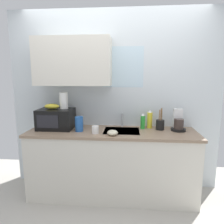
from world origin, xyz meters
name	(u,v)px	position (x,y,z in m)	size (l,w,h in m)	color
kitchen_wall_assembly	(106,93)	(-0.11, 0.31, 1.37)	(2.96, 0.42, 2.50)	silver
counter_unit	(112,163)	(0.00, 0.00, 0.46)	(2.19, 0.63, 0.90)	silver
sink_faucet	(122,120)	(0.12, 0.24, 0.99)	(0.03, 0.03, 0.19)	#B2B5BA
microwave	(56,119)	(-0.76, 0.05, 1.04)	(0.46, 0.35, 0.27)	black
banana_bunch	(52,106)	(-0.81, 0.05, 1.20)	(0.20, 0.11, 0.07)	gold
paper_towel_roll	(64,100)	(-0.66, 0.10, 1.28)	(0.11, 0.11, 0.22)	white
coffee_maker	(178,122)	(0.86, 0.11, 1.00)	(0.19, 0.21, 0.28)	black
dish_soap_bottle_green	(143,121)	(0.40, 0.15, 1.00)	(0.06, 0.06, 0.21)	green
dish_soap_bottle_yellow	(150,119)	(0.50, 0.20, 1.02)	(0.07, 0.07, 0.25)	yellow
cereal_canister	(79,124)	(-0.42, -0.05, 1.00)	(0.10, 0.10, 0.19)	#2659A5
mug_white	(95,130)	(-0.20, -0.14, 0.95)	(0.08, 0.08, 0.10)	white
utensil_crock	(160,124)	(0.63, 0.12, 0.97)	(0.11, 0.11, 0.30)	black
small_bowl	(113,133)	(0.02, -0.20, 0.93)	(0.13, 0.13, 0.07)	beige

